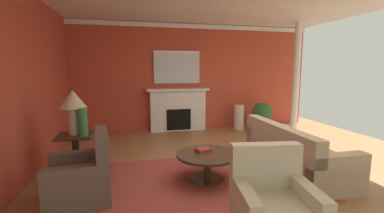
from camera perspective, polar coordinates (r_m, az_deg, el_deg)
ground_plane at (r=4.81m, az=9.52°, el=-13.68°), size 8.79×8.79×0.00m
wall_fireplace at (r=7.73m, az=-0.12°, el=6.45°), size 7.36×0.12×3.09m
wall_window at (r=4.71m, az=-34.22°, el=3.87°), size 0.12×7.32×3.09m
crown_moulding at (r=7.74m, az=0.02°, el=17.32°), size 7.36×0.08×0.12m
area_rug at (r=4.37m, az=3.36°, el=-15.82°), size 3.25×2.25×0.01m
fireplace at (r=7.52m, az=-3.12°, el=-0.98°), size 1.80×0.35×1.23m
mantel_mirror at (r=7.54m, az=-3.36°, el=8.68°), size 1.34×0.04×0.93m
sofa at (r=4.92m, az=21.50°, el=-9.94°), size 0.93×2.11×0.85m
armchair_near_window at (r=3.95m, az=-23.14°, el=-14.41°), size 0.89×0.89×0.95m
armchair_facing_fireplace at (r=3.07m, az=17.53°, el=-20.93°), size 0.91×0.91×0.95m
coffee_table at (r=4.24m, az=3.40°, el=-11.75°), size 1.00×1.00×0.45m
side_table at (r=4.86m, az=-24.22°, el=-9.08°), size 0.56×0.56×0.70m
table_lamp at (r=4.69m, az=-24.82°, el=0.61°), size 0.44×0.44×0.75m
vase_on_side_table at (r=4.59m, az=-23.05°, el=-3.14°), size 0.15×0.15×0.46m
vase_tall_corner at (r=7.79m, az=10.32°, el=-2.37°), size 0.30×0.30×0.74m
book_red_cover at (r=4.26m, az=2.46°, el=-9.60°), size 0.27×0.23×0.06m
potted_plant at (r=7.79m, az=15.20°, el=-1.60°), size 0.56×0.56×0.83m
column_white at (r=8.00m, az=21.99°, el=5.91°), size 0.20×0.20×3.09m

